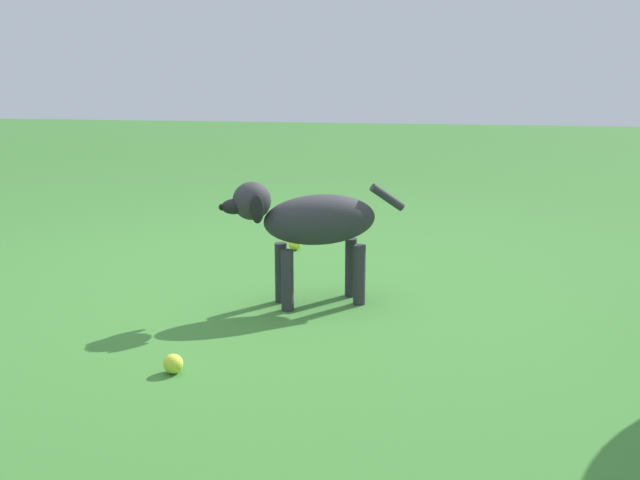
% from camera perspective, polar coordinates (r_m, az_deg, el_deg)
% --- Properties ---
extents(ground, '(14.00, 14.00, 0.00)m').
position_cam_1_polar(ground, '(3.60, -3.56, -3.81)').
color(ground, '#38722D').
extents(dog, '(0.37, 0.73, 0.53)m').
position_cam_1_polar(dog, '(3.40, -0.74, 1.21)').
color(dog, '#2D2D33').
rests_on(dog, ground).
extents(tennis_ball_0, '(0.07, 0.07, 0.07)m').
position_cam_1_polar(tennis_ball_0, '(2.84, -9.96, -8.30)').
color(tennis_ball_0, '#C0D439').
rests_on(tennis_ball_0, ground).
extents(tennis_ball_1, '(0.07, 0.07, 0.07)m').
position_cam_1_polar(tennis_ball_1, '(4.33, -1.74, -0.25)').
color(tennis_ball_1, '#CADD34').
rests_on(tennis_ball_1, ground).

